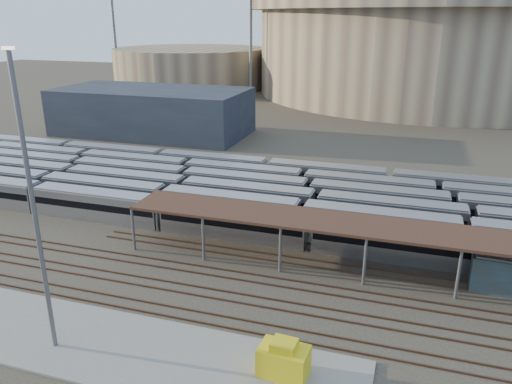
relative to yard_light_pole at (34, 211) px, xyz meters
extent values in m
plane|color=#383026|center=(4.78, 16.35, -11.85)|extent=(420.00, 420.00, 0.00)
cube|color=gray|center=(-0.22, 1.35, -11.75)|extent=(50.00, 9.00, 0.20)
cube|color=#A4A4A8|center=(-3.13, 24.35, -10.05)|extent=(112.00, 2.90, 3.60)
cube|color=#A4A4A8|center=(13.66, 28.55, -10.05)|extent=(112.00, 2.90, 3.60)
cube|color=#A4A4A8|center=(14.62, 32.75, -10.05)|extent=(112.00, 2.90, 3.60)
cube|color=#A4A4A8|center=(12.76, 36.95, -10.05)|extent=(112.00, 2.90, 3.60)
cube|color=#A4A4A8|center=(11.01, 41.15, -10.05)|extent=(112.00, 2.90, 3.60)
cube|color=#A4A4A8|center=(4.31, 45.35, -10.05)|extent=(112.00, 2.90, 3.60)
cylinder|color=slate|center=(-3.22, 17.65, -9.35)|extent=(0.30, 0.30, 5.00)
cylinder|color=slate|center=(-3.22, 23.05, -9.35)|extent=(0.30, 0.30, 5.00)
cylinder|color=slate|center=(5.35, 17.65, -9.35)|extent=(0.30, 0.30, 5.00)
cylinder|color=slate|center=(5.35, 23.05, -9.35)|extent=(0.30, 0.30, 5.00)
cylinder|color=slate|center=(13.92, 17.65, -9.35)|extent=(0.30, 0.30, 5.00)
cylinder|color=slate|center=(13.92, 23.05, -9.35)|extent=(0.30, 0.30, 5.00)
cylinder|color=slate|center=(22.49, 17.65, -9.35)|extent=(0.30, 0.30, 5.00)
cylinder|color=slate|center=(22.49, 23.05, -9.35)|extent=(0.30, 0.30, 5.00)
cylinder|color=slate|center=(31.06, 17.65, -9.35)|extent=(0.30, 0.30, 5.00)
cylinder|color=slate|center=(31.06, 23.05, -9.35)|extent=(0.30, 0.30, 5.00)
cube|color=#392317|center=(26.78, 20.35, -6.70)|extent=(60.00, 6.00, 0.30)
cube|color=#4C3323|center=(4.78, 14.60, -11.76)|extent=(170.00, 0.12, 0.18)
cube|color=#4C3323|center=(4.78, 16.10, -11.76)|extent=(170.00, 0.12, 0.18)
cube|color=#4C3323|center=(4.78, 10.60, -11.76)|extent=(170.00, 0.12, 0.18)
cube|color=#4C3323|center=(4.78, 12.10, -11.76)|extent=(170.00, 0.12, 0.18)
cube|color=#4C3323|center=(4.78, 6.60, -11.76)|extent=(170.00, 0.12, 0.18)
cube|color=#4C3323|center=(4.78, 8.10, -11.76)|extent=(170.00, 0.12, 0.18)
cylinder|color=gray|center=(29.78, 156.35, 2.15)|extent=(116.00, 116.00, 28.00)
cylinder|color=gray|center=(29.78, 156.35, 17.65)|extent=(124.00, 124.00, 3.00)
cylinder|color=gray|center=(-55.22, 146.35, -4.85)|extent=(56.00, 56.00, 14.00)
cube|color=#1E232D|center=(-30.22, 71.35, -6.85)|extent=(42.00, 20.00, 10.00)
cylinder|color=slate|center=(-25.22, 126.35, 6.15)|extent=(1.00, 1.00, 36.00)
cylinder|color=slate|center=(-80.22, 136.35, 6.15)|extent=(1.00, 1.00, 36.00)
cylinder|color=slate|center=(-5.22, 176.35, 6.15)|extent=(1.00, 1.00, 36.00)
cylinder|color=slate|center=(0.00, 0.00, -0.18)|extent=(0.36, 0.36, 22.93)
cube|color=#FFF2CC|center=(0.00, 0.00, 11.38)|extent=(0.82, 0.35, 0.20)
cube|color=gold|center=(18.36, 2.30, -10.52)|extent=(3.76, 2.50, 2.26)
camera|label=1|loc=(25.67, -27.16, 13.38)|focal=35.00mm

